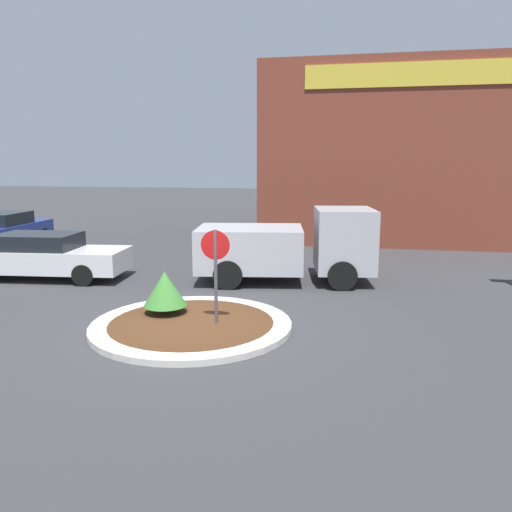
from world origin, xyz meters
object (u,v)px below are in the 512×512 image
utility_truck (290,245)px  parked_sedan_blue (5,230)px  parked_sedan_white (45,256)px  stop_sign (216,262)px

utility_truck → parked_sedan_blue: utility_truck is taller
parked_sedan_blue → parked_sedan_white: (4.98, -4.79, -0.04)m
utility_truck → stop_sign: bearing=-110.4°
parked_sedan_blue → parked_sedan_white: parked_sedan_blue is taller
stop_sign → utility_truck: 4.66m
parked_sedan_blue → stop_sign: bearing=-131.5°
stop_sign → utility_truck: utility_truck is taller
parked_sedan_blue → utility_truck: bearing=-112.2°
utility_truck → parked_sedan_white: utility_truck is taller
utility_truck → parked_sedan_blue: (-12.20, 3.78, -0.33)m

